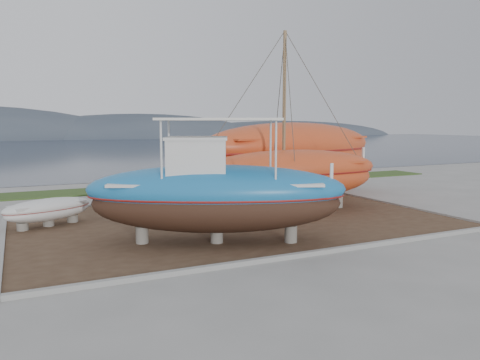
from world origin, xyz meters
name	(u,v)px	position (x,y,z in m)	size (l,w,h in m)	color
ground	(279,241)	(0.00, 0.00, 0.00)	(140.00, 140.00, 0.00)	gray
dirt_patch	(233,220)	(0.00, 4.00, 0.03)	(18.00, 12.00, 0.06)	#422D1E
curb_frame	(233,219)	(0.00, 4.00, 0.07)	(18.60, 12.60, 0.15)	gray
grass_strip	(160,187)	(0.00, 15.50, 0.04)	(44.00, 3.00, 0.08)	#284219
sea	(71,148)	(0.00, 70.00, 0.00)	(260.00, 100.00, 0.04)	#1A2435
mountain_ridge	(50,138)	(0.00, 125.00, 0.00)	(200.00, 36.00, 20.00)	#333D49
blue_caique	(216,181)	(-2.22, 0.54, 2.25)	(9.12, 2.85, 4.39)	#1C6EAD
white_dinghy	(48,213)	(-7.42, 6.02, 0.61)	(3.69, 1.38, 1.11)	silver
orange_sailboat	(293,123)	(3.40, 4.61, 4.27)	(9.00, 2.65, 8.43)	#BD421D
orange_bare_hull	(292,160)	(6.11, 8.94, 2.12)	(12.59, 3.78, 4.13)	#BD421D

